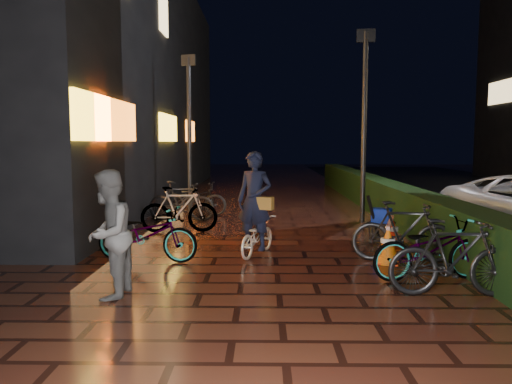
{
  "coord_description": "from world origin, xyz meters",
  "views": [
    {
      "loc": [
        -0.22,
        -7.93,
        2.13
      ],
      "look_at": [
        -0.38,
        2.32,
        1.1
      ],
      "focal_mm": 35.0,
      "sensor_mm": 36.0,
      "label": 1
    }
  ],
  "objects_px": {
    "cyclist": "(256,217)",
    "cart_assembly": "(381,217)",
    "traffic_barrier": "(390,238)",
    "bystander_person": "(108,234)"
  },
  "relations": [
    {
      "from": "bystander_person",
      "to": "traffic_barrier",
      "type": "distance_m",
      "value": 5.22
    },
    {
      "from": "cart_assembly",
      "to": "traffic_barrier",
      "type": "bearing_deg",
      "value": -95.87
    },
    {
      "from": "bystander_person",
      "to": "traffic_barrier",
      "type": "height_order",
      "value": "bystander_person"
    },
    {
      "from": "traffic_barrier",
      "to": "cart_assembly",
      "type": "relative_size",
      "value": 1.62
    },
    {
      "from": "cyclist",
      "to": "traffic_barrier",
      "type": "height_order",
      "value": "cyclist"
    },
    {
      "from": "cyclist",
      "to": "cart_assembly",
      "type": "distance_m",
      "value": 3.0
    },
    {
      "from": "traffic_barrier",
      "to": "cyclist",
      "type": "bearing_deg",
      "value": -179.26
    },
    {
      "from": "cyclist",
      "to": "cart_assembly",
      "type": "xyz_separation_m",
      "value": [
        2.66,
        1.37,
        -0.21
      ]
    },
    {
      "from": "traffic_barrier",
      "to": "cart_assembly",
      "type": "height_order",
      "value": "cart_assembly"
    },
    {
      "from": "bystander_person",
      "to": "cart_assembly",
      "type": "distance_m",
      "value": 6.09
    }
  ]
}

